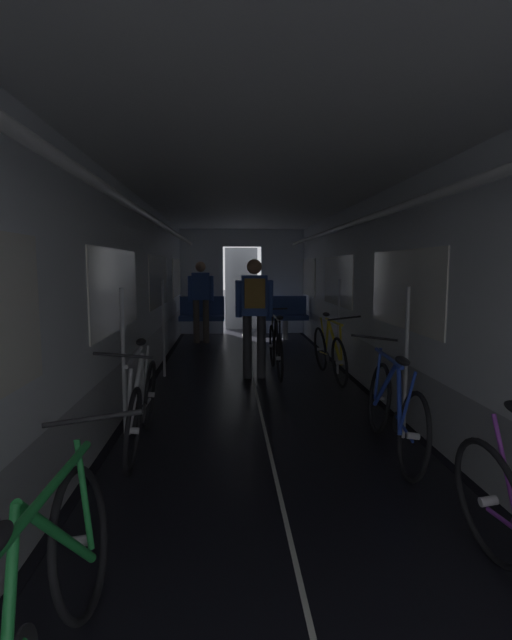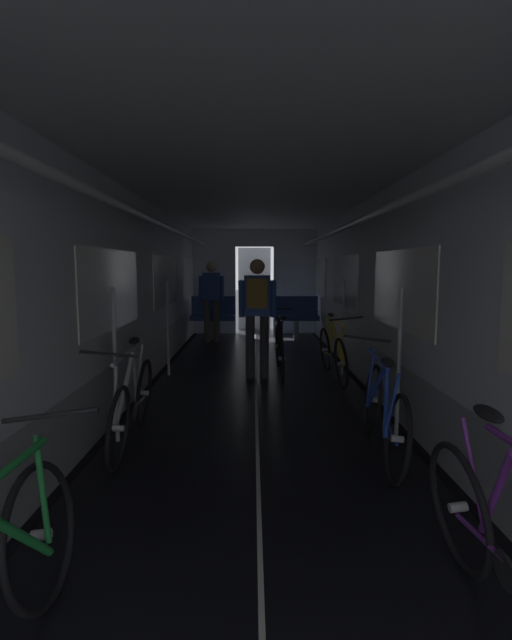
{
  "view_description": "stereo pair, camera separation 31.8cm",
  "coord_description": "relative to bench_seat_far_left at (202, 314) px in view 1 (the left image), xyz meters",
  "views": [
    {
      "loc": [
        -0.36,
        -1.99,
        1.58
      ],
      "look_at": [
        0.0,
        3.76,
        0.92
      ],
      "focal_mm": 26.2,
      "sensor_mm": 36.0,
      "label": 1
    },
    {
      "loc": [
        -0.04,
        -2.0,
        1.58
      ],
      "look_at": [
        0.0,
        3.76,
        0.92
      ],
      "focal_mm": 26.2,
      "sensor_mm": 36.0,
      "label": 2
    }
  ],
  "objects": [
    {
      "name": "bicycle_blue",
      "position": [
        1.95,
        -6.31,
        -0.19
      ],
      "size": [
        0.44,
        1.69,
        0.95
      ],
      "color": "black",
      "rests_on": "ground"
    },
    {
      "name": "bench_seat_far_right",
      "position": [
        1.8,
        0.0,
        0.0
      ],
      "size": [
        0.98,
        0.51,
        0.95
      ],
      "color": "gray",
      "rests_on": "ground"
    },
    {
      "name": "bicycle_green",
      "position": [
        -0.13,
        -8.54,
        -0.19
      ],
      "size": [
        0.44,
        1.69,
        0.96
      ],
      "color": "black",
      "rests_on": "ground"
    },
    {
      "name": "bicycle_yellow",
      "position": [
        1.99,
        -3.63,
        -0.19
      ],
      "size": [
        0.44,
        1.69,
        0.95
      ],
      "color": "black",
      "rests_on": "ground"
    },
    {
      "name": "train_car_shell",
      "position": [
        0.9,
        -4.47,
        1.13
      ],
      "size": [
        3.14,
        12.34,
        2.57
      ],
      "color": "black",
      "rests_on": "ground"
    },
    {
      "name": "bench_seat_far_left",
      "position": [
        0.0,
        0.0,
        0.0
      ],
      "size": [
        0.98,
        0.51,
        0.95
      ],
      "color": "gray",
      "rests_on": "ground"
    },
    {
      "name": "bicycle_silver",
      "position": [
        -0.2,
        -6.06,
        -0.19
      ],
      "size": [
        0.44,
        1.69,
        0.95
      ],
      "color": "black",
      "rests_on": "ground"
    },
    {
      "name": "person_standing_near_bench",
      "position": [
        0.0,
        -0.38,
        0.41
      ],
      "size": [
        0.53,
        0.23,
        1.69
      ],
      "color": "brown",
      "rests_on": "ground"
    },
    {
      "name": "bicycle_black_in_aisle",
      "position": [
        1.26,
        -3.32,
        -0.18
      ],
      "size": [
        0.44,
        1.69,
        0.94
      ],
      "color": "black",
      "rests_on": "ground"
    },
    {
      "name": "person_cyclist_aisle",
      "position": [
        0.92,
        -3.59,
        0.45
      ],
      "size": [
        0.53,
        0.38,
        1.69
      ],
      "color": "#2D2D33",
      "rests_on": "ground"
    },
    {
      "name": "ground_plane",
      "position": [
        0.9,
        -8.07,
        -0.57
      ],
      "size": [
        60.0,
        60.0,
        0.0
      ],
      "primitive_type": "plane",
      "color": "black"
    }
  ]
}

